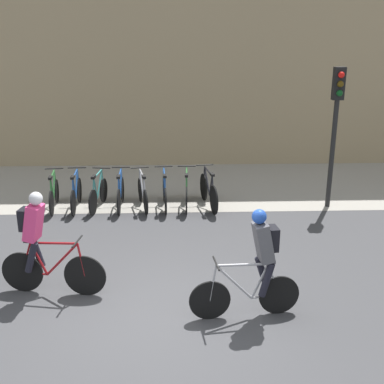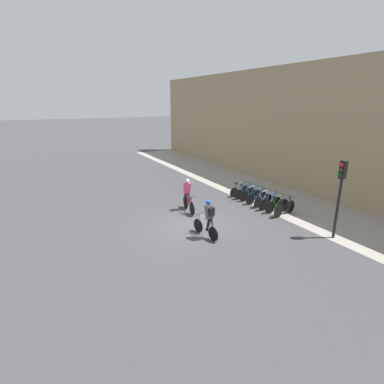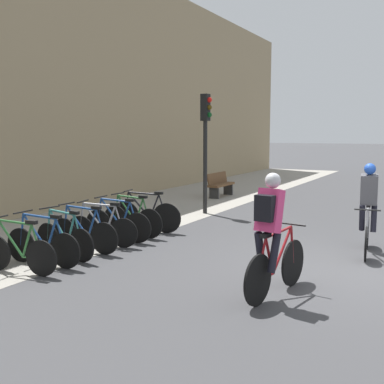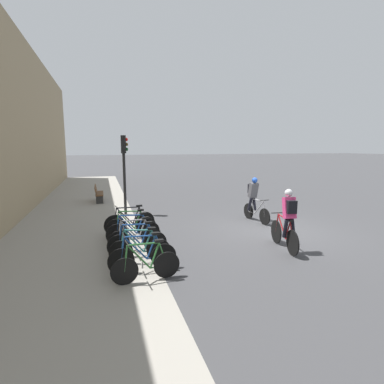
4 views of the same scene
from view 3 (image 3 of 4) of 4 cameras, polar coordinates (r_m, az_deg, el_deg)
name	(u,v)px [view 3 (image 3 of 4)]	position (r m, az deg, el deg)	size (l,w,h in m)	color
ground	(351,270)	(8.82, 18.36, -8.77)	(200.00, 200.00, 0.00)	#3D3D3F
kerb_strip	(57,232)	(11.90, -15.74, -4.60)	(44.00, 4.50, 0.01)	gray
cyclist_pink	(272,233)	(6.87, 9.42, -4.85)	(1.80, 0.53, 1.80)	black
cyclist_grey	(368,205)	(10.04, 20.18, -1.44)	(1.73, 0.50, 1.76)	black
parked_bike_0	(18,251)	(8.61, -19.90, -6.61)	(0.46, 1.56, 0.94)	black
parked_bike_1	(43,244)	(8.97, -17.28, -5.91)	(0.46, 1.65, 0.95)	black
parked_bike_2	(64,238)	(9.36, -14.88, -5.32)	(0.46, 1.57, 0.95)	black
parked_bike_3	(84,233)	(9.76, -12.67, -4.72)	(0.46, 1.64, 0.95)	black
parked_bike_4	(102,228)	(10.18, -10.64, -4.22)	(0.49, 1.58, 0.94)	black
parked_bike_5	(118,223)	(10.61, -8.79, -3.66)	(0.46, 1.66, 0.96)	black
parked_bike_6	(132,219)	(11.04, -7.08, -3.18)	(0.46, 1.64, 0.97)	black
parked_bike_7	(146,215)	(11.49, -5.50, -2.68)	(0.48, 1.75, 0.99)	black
traffic_light_pole	(206,131)	(13.91, 1.63, 7.22)	(0.26, 0.30, 3.45)	black
bench	(220,184)	(17.76, 3.36, 0.94)	(1.57, 0.44, 0.89)	brown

